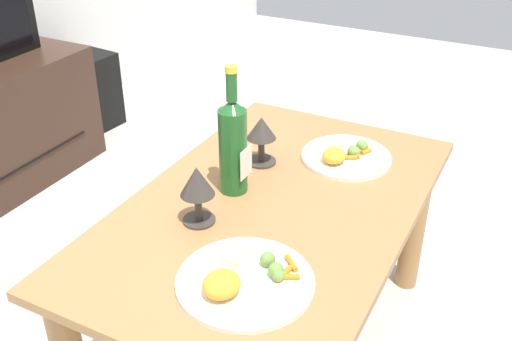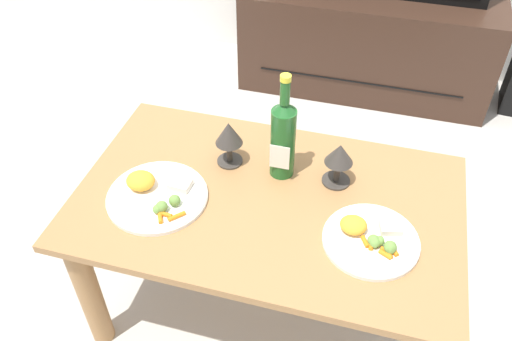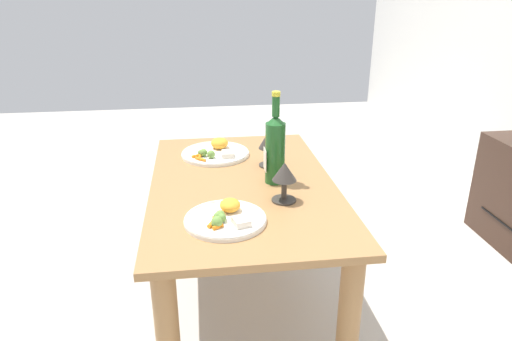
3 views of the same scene
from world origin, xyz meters
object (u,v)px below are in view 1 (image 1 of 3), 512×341
(dining_table, at_px, (272,236))
(floor_speaker, at_px, (91,91))
(dinner_plate_right, at_px, (346,155))
(dinner_plate_left, at_px, (243,280))
(goblet_right, at_px, (261,132))
(goblet_left, at_px, (197,185))
(wine_bottle, at_px, (233,143))

(dining_table, xyz_separation_m, floor_speaker, (0.97, 1.48, -0.23))
(dinner_plate_right, bearing_deg, dinner_plate_left, 179.93)
(dinner_plate_right, bearing_deg, goblet_right, 121.02)
(goblet_left, height_order, dinner_plate_left, goblet_left)
(dining_table, distance_m, dinner_plate_right, 0.33)
(floor_speaker, relative_size, goblet_right, 2.69)
(goblet_right, xyz_separation_m, dinner_plate_right, (0.12, -0.20, -0.08))
(dinner_plate_left, bearing_deg, floor_speaker, 50.82)
(goblet_right, distance_m, dinner_plate_left, 0.53)
(floor_speaker, bearing_deg, goblet_left, -123.82)
(dining_table, bearing_deg, floor_speaker, 56.81)
(dinner_plate_left, height_order, dinner_plate_right, dinner_plate_left)
(goblet_right, distance_m, dinner_plate_right, 0.25)
(dinner_plate_right, bearing_deg, goblet_left, 155.54)
(wine_bottle, bearing_deg, goblet_left, 178.76)
(floor_speaker, relative_size, dinner_plate_left, 1.30)
(floor_speaker, height_order, goblet_right, goblet_right)
(dining_table, distance_m, floor_speaker, 1.78)
(wine_bottle, height_order, goblet_left, wine_bottle)
(goblet_right, bearing_deg, wine_bottle, -178.76)
(goblet_right, bearing_deg, floor_speaker, 59.77)
(dining_table, bearing_deg, goblet_left, 141.11)
(goblet_left, xyz_separation_m, dinner_plate_right, (0.45, -0.20, -0.09))
(goblet_right, bearing_deg, goblet_left, 180.00)
(goblet_left, distance_m, dinner_plate_left, 0.27)
(goblet_left, bearing_deg, wine_bottle, -1.24)
(dinner_plate_left, distance_m, dinner_plate_right, 0.60)
(wine_bottle, distance_m, dinner_plate_right, 0.37)
(floor_speaker, xyz_separation_m, dinner_plate_right, (-0.67, -1.56, 0.34))
(floor_speaker, relative_size, wine_bottle, 1.10)
(floor_speaker, height_order, dinner_plate_left, dinner_plate_left)
(floor_speaker, height_order, dinner_plate_right, dinner_plate_right)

